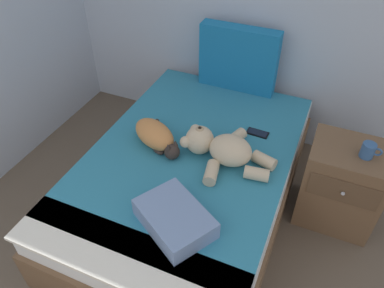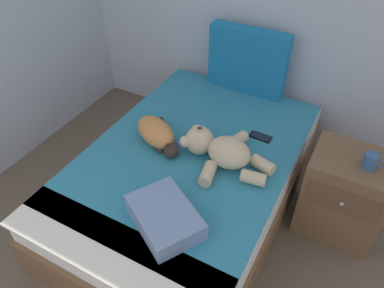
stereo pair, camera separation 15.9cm
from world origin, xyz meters
The scene contains 8 objects.
bed centered at (1.48, 2.72, 0.25)m, with size 1.29×1.94×0.50m.
patterned_cushion centered at (1.50, 3.61, 0.75)m, with size 0.60×0.12×0.50m.
cat centered at (1.24, 2.72, 0.57)m, with size 0.41×0.38×0.15m.
teddy_bear centered at (1.68, 2.76, 0.59)m, with size 0.60×0.53×0.20m.
cell_phone centered at (1.83, 3.10, 0.51)m, with size 0.15×0.08×0.01m.
throw_pillow centered at (1.63, 2.18, 0.56)m, with size 0.40×0.28×0.11m, color #728CB7.
nightstand centered at (2.43, 3.04, 0.31)m, with size 0.49×0.42×0.61m.
mug centered at (2.50, 3.00, 0.66)m, with size 0.12×0.08×0.09m.
Camera 1 is at (2.19, 1.11, 2.09)m, focal length 34.41 mm.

